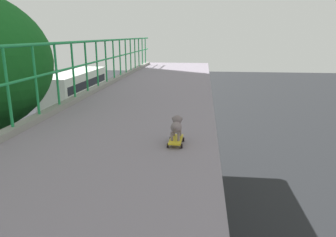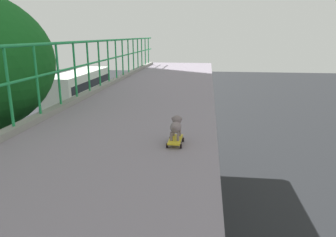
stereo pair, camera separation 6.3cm
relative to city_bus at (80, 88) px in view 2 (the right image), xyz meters
name	(u,v)px [view 2 (the right image)]	position (x,y,z in m)	size (l,w,h in m)	color
city_bus	(80,88)	(0.00, 0.00, 0.00)	(2.68, 10.33, 3.46)	white
toy_skateboard	(175,140)	(11.44, -23.95, 3.44)	(0.22, 0.43, 0.08)	gold
small_dog	(176,125)	(11.44, -23.89, 3.63)	(0.16, 0.40, 0.29)	slate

